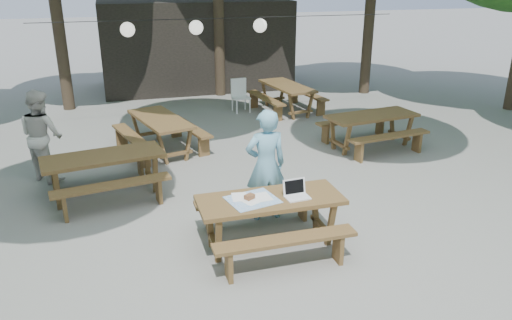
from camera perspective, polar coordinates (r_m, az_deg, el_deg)
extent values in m
plane|color=slate|center=(7.55, 3.36, -8.30)|extent=(80.00, 80.00, 0.00)
cube|color=black|center=(17.08, -6.99, 13.01)|extent=(6.00, 3.00, 2.80)
cube|color=brown|center=(6.88, 1.64, -4.56)|extent=(2.00, 0.80, 0.06)
cube|color=brown|center=(6.46, 3.40, -9.09)|extent=(1.90, 0.28, 0.05)
cube|color=brown|center=(7.56, 0.11, -4.39)|extent=(1.90, 0.28, 0.05)
cube|color=brown|center=(7.05, 1.61, -7.31)|extent=(1.70, 0.70, 0.69)
cube|color=brown|center=(8.83, -17.09, 0.35)|extent=(2.11, 1.12, 0.06)
cube|color=brown|center=(8.33, -16.14, -2.80)|extent=(1.92, 0.59, 0.05)
cube|color=brown|center=(9.53, -17.58, 0.05)|extent=(1.92, 0.59, 0.05)
cube|color=brown|center=(8.96, -16.84, -1.90)|extent=(1.79, 0.97, 0.69)
cube|color=brown|center=(11.17, 13.12, 4.94)|extent=(2.09, 1.06, 0.06)
cube|color=brown|center=(10.75, 15.04, 2.66)|extent=(1.92, 0.53, 0.05)
cube|color=brown|center=(11.74, 11.14, 4.50)|extent=(1.92, 0.53, 0.05)
cube|color=brown|center=(11.27, 12.96, 3.11)|extent=(1.78, 0.92, 0.69)
cube|color=brown|center=(10.82, -10.91, 4.61)|extent=(1.28, 2.14, 0.06)
cube|color=brown|center=(11.13, -7.69, 3.80)|extent=(0.76, 1.91, 0.05)
cube|color=brown|center=(10.71, -14.06, 2.67)|extent=(0.76, 1.91, 0.05)
cube|color=brown|center=(10.93, -10.78, 2.72)|extent=(1.11, 1.82, 0.69)
cube|color=brown|center=(13.82, 3.54, 8.44)|extent=(1.08, 2.10, 0.06)
cube|color=brown|center=(14.19, 5.86, 7.58)|extent=(0.56, 1.92, 0.05)
cube|color=brown|center=(13.59, 1.08, 7.10)|extent=(0.56, 1.92, 0.05)
cube|color=brown|center=(13.90, 3.51, 6.93)|extent=(0.94, 1.78, 0.69)
imported|color=#6EACC8|center=(7.63, 1.13, -0.60)|extent=(0.64, 0.42, 1.76)
imported|color=beige|center=(9.95, -23.30, 2.61)|extent=(1.03, 1.04, 1.70)
cube|color=white|center=(13.85, -1.72, 7.14)|extent=(0.48, 0.48, 0.04)
cube|color=white|center=(13.98, -2.01, 8.36)|extent=(0.44, 0.08, 0.48)
cube|color=white|center=(13.90, -1.71, 6.30)|extent=(0.45, 0.45, 0.38)
cube|color=white|center=(6.88, 4.76, -4.29)|extent=(0.35, 0.25, 0.02)
cube|color=white|center=(6.92, 4.38, -3.05)|extent=(0.33, 0.08, 0.23)
cube|color=black|center=(6.92, 4.41, -3.07)|extent=(0.28, 0.06, 0.19)
cube|color=#3C84CD|center=(6.80, -0.41, -4.56)|extent=(0.75, 0.68, 0.01)
cube|color=white|center=(6.77, -0.78, -4.63)|extent=(0.32, 0.36, 0.00)
cube|color=white|center=(6.87, 0.78, -4.23)|extent=(0.23, 0.31, 0.00)
cube|color=white|center=(6.86, -1.89, -4.24)|extent=(0.25, 0.32, 0.00)
cube|color=brown|center=(6.79, -0.75, -4.21)|extent=(0.16, 0.14, 0.06)
cylinder|color=black|center=(12.55, -3.63, 15.88)|extent=(9.00, 0.02, 0.02)
sphere|color=white|center=(12.27, -14.47, 14.24)|extent=(0.34, 0.34, 0.34)
sphere|color=white|center=(12.44, -6.86, 14.80)|extent=(0.34, 0.34, 0.34)
sphere|color=white|center=(12.80, 0.46, 15.11)|extent=(0.34, 0.34, 0.34)
cylinder|color=#2D2319|center=(14.78, -21.87, 15.56)|extent=(0.32, 0.32, 5.36)
cylinder|color=#2D2319|center=(15.58, -4.33, 16.86)|extent=(0.32, 0.32, 5.23)
cylinder|color=#2D2319|center=(16.23, 12.88, 16.08)|extent=(0.32, 0.32, 4.95)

